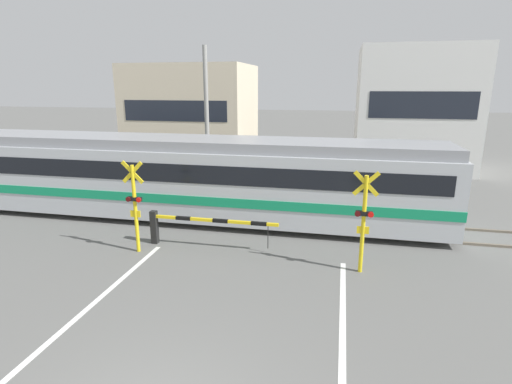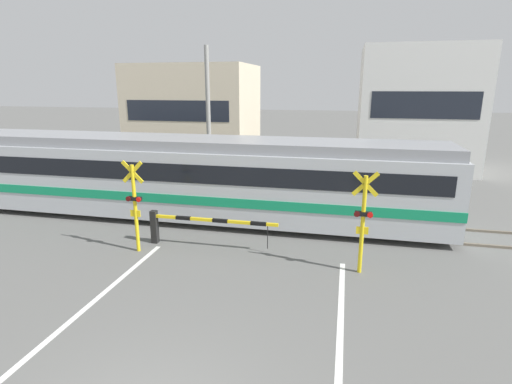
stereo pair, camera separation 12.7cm
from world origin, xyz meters
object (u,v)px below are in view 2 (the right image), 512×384
Objects in this scene: pedestrian at (282,169)px; crossing_signal_left at (135,203)px; crossing_barrier_far at (325,187)px; crossing_signal_right at (363,218)px; crossing_barrier_near at (187,224)px; commuter_train at (163,174)px.

crossing_signal_left is at bearing -108.99° from pedestrian.
pedestrian is (-2.24, 2.47, 0.17)m from crossing_barrier_far.
crossing_barrier_near is at bearing 172.10° from crossing_signal_right.
crossing_barrier_far is 1.46× the size of crossing_signal_left.
pedestrian is at bearing 71.01° from crossing_signal_left.
commuter_train is at bearing 126.95° from crossing_barrier_near.
pedestrian reaches higher than crossing_barrier_near.
crossing_signal_left is (-1.31, -0.74, 0.82)m from crossing_barrier_near.
crossing_signal_right is 1.78× the size of pedestrian.
crossing_signal_right is at bearing -7.90° from crossing_barrier_near.
crossing_barrier_near is 1.00× the size of crossing_barrier_far.
crossing_signal_right is (6.62, 0.00, 0.00)m from crossing_signal_left.
crossing_barrier_near and crossing_barrier_far have the same top height.
crossing_barrier_near is at bearing -125.02° from crossing_barrier_far.
crossing_signal_right reaches higher than crossing_barrier_near.
crossing_barrier_near is 1.46× the size of crossing_signal_left.
pedestrian is at bearing 55.49° from commuter_train.
crossing_barrier_near is 5.42m from crossing_signal_right.
crossing_signal_right reaches higher than crossing_barrier_far.
crossing_barrier_near is at bearing -102.11° from pedestrian.
crossing_barrier_near is 6.96m from crossing_barrier_far.
commuter_train is at bearing -124.51° from pedestrian.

